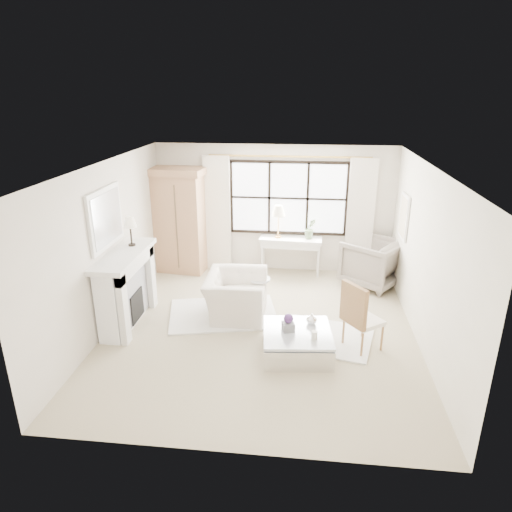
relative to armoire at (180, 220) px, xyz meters
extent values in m
plane|color=tan|center=(1.97, -2.45, -1.14)|extent=(5.50, 5.50, 0.00)
plane|color=white|center=(1.97, -2.45, 1.56)|extent=(5.50, 5.50, 0.00)
plane|color=silver|center=(1.97, 0.30, 0.21)|extent=(5.00, 0.00, 5.00)
plane|color=beige|center=(1.97, -5.20, 0.21)|extent=(5.00, 0.00, 5.00)
plane|color=beige|center=(-0.53, -2.45, 0.21)|extent=(0.00, 5.50, 5.50)
plane|color=silver|center=(4.47, -2.45, 0.21)|extent=(0.00, 5.50, 5.50)
cube|color=white|center=(2.27, 0.28, 0.46)|extent=(2.40, 0.02, 1.50)
cylinder|color=#AF873D|center=(2.27, 0.22, 1.33)|extent=(3.30, 0.04, 0.04)
cube|color=white|center=(0.77, 0.20, 0.10)|extent=(0.55, 0.10, 2.47)
cube|color=silver|center=(3.77, 0.20, 0.10)|extent=(0.55, 0.10, 2.47)
cube|color=silver|center=(-0.32, -2.45, -0.55)|extent=(0.34, 1.50, 1.18)
cube|color=silver|center=(-0.15, -2.45, -0.61)|extent=(0.03, 1.22, 0.97)
cube|color=black|center=(-0.14, -2.45, -0.82)|extent=(0.06, 0.52, 0.50)
cube|color=silver|center=(-0.28, -2.45, 0.08)|extent=(0.58, 1.66, 0.08)
cube|color=white|center=(-0.50, -2.45, 0.70)|extent=(0.05, 1.15, 0.95)
cube|color=silver|center=(-0.47, -2.45, 0.70)|extent=(0.02, 1.00, 0.80)
cube|color=white|center=(4.44, -0.75, 0.41)|extent=(0.04, 0.62, 0.82)
cube|color=beige|center=(4.42, -0.75, 0.41)|extent=(0.01, 0.52, 0.72)
cylinder|color=black|center=(-0.26, -2.07, 0.14)|extent=(0.12, 0.12, 0.03)
cylinder|color=black|center=(-0.26, -2.07, 0.30)|extent=(0.03, 0.03, 0.30)
cone|color=beige|center=(-0.26, -2.07, 0.54)|extent=(0.22, 0.22, 0.18)
cube|color=tan|center=(0.00, 0.00, -0.09)|extent=(1.06, 0.71, 2.10)
cube|color=tan|center=(0.00, 0.00, 1.03)|extent=(1.19, 0.82, 0.14)
cube|color=silver|center=(2.35, 0.06, -0.46)|extent=(1.26, 0.48, 0.14)
cube|color=silver|center=(2.35, 0.06, -0.37)|extent=(1.32, 0.52, 0.06)
cylinder|color=#B8823F|center=(2.08, 0.07, -0.32)|extent=(0.14, 0.14, 0.03)
cylinder|color=#B8823F|center=(2.08, 0.07, -0.08)|extent=(0.02, 0.02, 0.46)
cone|color=#FDF0CF|center=(2.08, 0.07, 0.24)|extent=(0.28, 0.28, 0.22)
imported|color=#586F4A|center=(2.75, 0.06, -0.12)|extent=(0.28, 0.25, 0.44)
cylinder|color=white|center=(1.85, -1.48, -1.12)|extent=(0.26, 0.26, 0.03)
cylinder|color=white|center=(1.85, -1.48, -0.89)|extent=(0.06, 0.06, 0.44)
cylinder|color=white|center=(1.85, -1.48, -0.65)|extent=(0.40, 0.40, 0.03)
cube|color=white|center=(1.26, -1.99, -1.12)|extent=(2.10, 1.69, 0.03)
cube|color=white|center=(2.99, -2.60, -1.13)|extent=(1.74, 1.46, 0.03)
imported|color=silver|center=(1.49, -1.98, -0.76)|extent=(1.03, 1.17, 0.75)
imported|color=gray|center=(4.02, -0.34, -0.67)|extent=(1.44, 1.44, 0.95)
cube|color=white|center=(3.58, -2.82, -0.68)|extent=(0.65, 0.66, 0.07)
cube|color=#A07243|center=(3.39, -2.96, -0.36)|extent=(0.32, 0.42, 0.60)
cube|color=silver|center=(2.59, -3.11, -0.98)|extent=(1.09, 1.09, 0.32)
cube|color=#B5BBC1|center=(2.59, -3.11, -0.78)|extent=(1.09, 1.09, 0.04)
cube|color=slate|center=(2.45, -3.10, -0.70)|extent=(0.21, 0.21, 0.13)
sphere|color=#4C2967|center=(2.45, -3.10, -0.56)|extent=(0.14, 0.14, 0.14)
cylinder|color=silver|center=(2.83, -3.30, -0.70)|extent=(0.09, 0.09, 0.12)
imported|color=white|center=(2.79, -2.85, -0.68)|extent=(0.19, 0.19, 0.17)
camera|label=1|loc=(2.64, -9.09, 2.64)|focal=32.00mm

